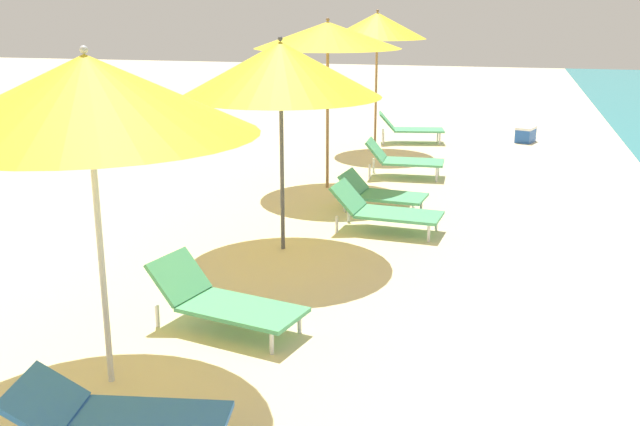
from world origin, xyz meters
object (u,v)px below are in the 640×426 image
at_px(lounger_third_inland, 118,418).
at_px(lounger_fourth_shoreside, 384,210).
at_px(lounger_fifth_shoreside, 402,159).
at_px(lounger_third_shoreside, 223,300).
at_px(umbrella_fifth, 328,35).
at_px(lounger_fifth_inland, 381,193).
at_px(umbrella_farthest, 377,26).
at_px(umbrella_third, 87,95).
at_px(lounger_farthest_shoreside, 409,128).
at_px(cooler_box, 526,134).
at_px(umbrella_fourth, 281,69).

relative_size(lounger_third_inland, lounger_fourth_shoreside, 1.01).
bearing_deg(lounger_fifth_shoreside, lounger_fourth_shoreside, -88.67).
bearing_deg(lounger_third_shoreside, lounger_third_inland, -74.75).
bearing_deg(umbrella_fifth, lounger_third_inland, -86.84).
height_order(lounger_fifth_inland, umbrella_farthest, umbrella_farthest).
relative_size(umbrella_third, lounger_farthest_shoreside, 1.78).
bearing_deg(lounger_third_shoreside, lounger_farthest_shoreside, 101.10).
bearing_deg(umbrella_farthest, lounger_farthest_shoreside, 59.68).
bearing_deg(lounger_fifth_inland, cooler_box, 77.11).
distance_m(umbrella_fourth, umbrella_farthest, 6.80).
bearing_deg(lounger_farthest_shoreside, lounger_third_shoreside, -103.05).
xyz_separation_m(umbrella_farthest, cooler_box, (3.10, 1.72, -2.38)).
bearing_deg(umbrella_farthest, umbrella_fifth, -93.16).
distance_m(lounger_fifth_shoreside, lounger_fifth_inland, 2.29).
xyz_separation_m(umbrella_fourth, umbrella_farthest, (-0.03, 6.80, 0.32)).
xyz_separation_m(lounger_fifth_shoreside, lounger_fifth_inland, (0.01, -2.29, -0.06)).
distance_m(umbrella_farthest, lounger_farthest_shoreside, 2.50).
relative_size(lounger_third_inland, lounger_fifth_shoreside, 1.10).
xyz_separation_m(lounger_fourth_shoreside, umbrella_fifth, (-1.32, 2.24, 2.19)).
distance_m(lounger_third_inland, lounger_fifth_inland, 6.66).
bearing_deg(lounger_fourth_shoreside, lounger_fifth_shoreside, 98.78).
xyz_separation_m(umbrella_fifth, lounger_fifth_inland, (1.11, -1.21, -2.22)).
distance_m(umbrella_third, lounger_fifth_inland, 6.18).
height_order(umbrella_fourth, lounger_fifth_shoreside, umbrella_fourth).
distance_m(umbrella_fourth, lounger_fourth_shoreside, 2.46).
xyz_separation_m(lounger_fifth_inland, lounger_farthest_shoreside, (-0.33, 5.71, 0.06)).
xyz_separation_m(umbrella_fifth, umbrella_farthest, (0.19, 3.50, 0.05)).
xyz_separation_m(lounger_third_shoreside, lounger_farthest_shoreside, (0.41, 10.22, 0.05)).
bearing_deg(cooler_box, lounger_third_shoreside, -104.99).
relative_size(umbrella_third, lounger_third_inland, 1.77).
distance_m(lounger_third_shoreside, lounger_farthest_shoreside, 10.23).
bearing_deg(lounger_fourth_shoreside, umbrella_third, -102.54).
distance_m(lounger_fifth_inland, cooler_box, 6.79).
xyz_separation_m(umbrella_fourth, lounger_farthest_shoreside, (0.56, 7.80, -1.89)).
relative_size(lounger_fifth_inland, lounger_farthest_shoreside, 0.86).
bearing_deg(umbrella_fourth, umbrella_third, -95.99).
distance_m(umbrella_fourth, lounger_fifth_inland, 3.00).
distance_m(lounger_fourth_shoreside, lounger_fifth_shoreside, 3.33).
distance_m(lounger_third_inland, lounger_farthest_shoreside, 12.35).
relative_size(lounger_third_shoreside, umbrella_fourth, 0.60).
bearing_deg(umbrella_third, umbrella_fourth, 84.01).
bearing_deg(lounger_fourth_shoreside, lounger_farthest_shoreside, 99.65).
distance_m(lounger_third_shoreside, umbrella_fifth, 6.14).
relative_size(lounger_farthest_shoreside, cooler_box, 2.61).
xyz_separation_m(umbrella_third, lounger_third_shoreside, (0.52, 1.18, -2.04)).
height_order(lounger_third_shoreside, cooler_box, lounger_third_shoreside).
bearing_deg(lounger_fourth_shoreside, umbrella_farthest, 106.17).
relative_size(umbrella_fifth, cooler_box, 4.78).
relative_size(lounger_third_inland, cooler_box, 2.62).
bearing_deg(umbrella_fourth, umbrella_fifth, 93.81).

